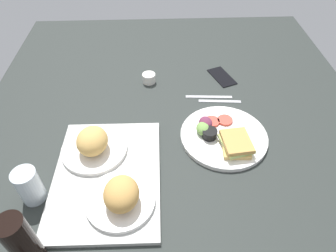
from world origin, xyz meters
TOP-DOWN VIEW (x-y plane):
  - ground_plane at (0.00, 0.00)cm, footprint 190.00×150.00cm
  - serving_tray at (-16.07, 22.92)cm, footprint 45.38×33.52cm
  - bread_plate_near at (-26.61, 17.43)cm, footprint 20.21×20.21cm
  - bread_plate_far at (-6.47, 27.86)cm, footprint 21.78×21.78cm
  - plate_with_salad at (-1.39, -16.29)cm, footprint 30.69×30.69cm
  - drinking_glass at (-22.51, 43.72)cm, footprint 6.88×6.88cm
  - soda_bottle at (-41.54, 38.33)cm, footprint 6.40×6.40cm
  - espresso_cup at (33.81, 9.89)cm, footprint 5.60×5.60cm
  - fork at (19.25, -18.69)cm, footprint 2.72×17.06cm
  - knife at (22.25, -14.69)cm, footprint 2.56×19.05cm
  - cell_phone at (35.93, -22.40)cm, footprint 16.03×11.93cm

SIDE VIEW (x-z plane):
  - ground_plane at x=0.00cm, z-range -3.00..0.00cm
  - fork at x=19.25cm, z-range 0.00..0.50cm
  - knife at x=22.25cm, z-range 0.00..0.50cm
  - cell_phone at x=35.93cm, z-range 0.00..0.80cm
  - serving_tray at x=-16.07cm, z-range 0.00..1.60cm
  - plate_with_salad at x=-1.39cm, z-range -1.08..4.32cm
  - espresso_cup at x=33.81cm, z-range 0.00..4.00cm
  - bread_plate_far at x=-6.47cm, z-range 0.35..9.69cm
  - bread_plate_near at x=-26.61cm, z-range 0.51..9.77cm
  - drinking_glass at x=-22.51cm, z-range 0.00..11.74cm
  - soda_bottle at x=-41.54cm, z-range 0.00..20.12cm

